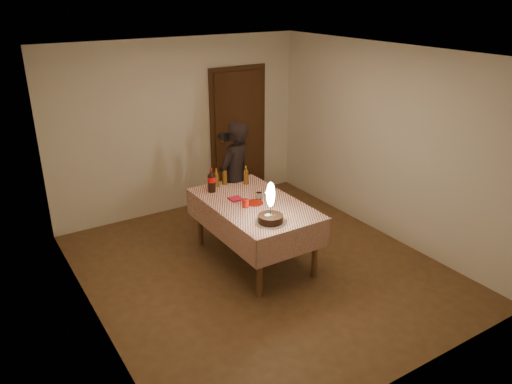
% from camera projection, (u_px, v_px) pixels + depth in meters
% --- Properties ---
extents(ground, '(4.00, 4.50, 0.01)m').
position_uv_depth(ground, '(261.00, 268.00, 6.21)').
color(ground, brown).
rests_on(ground, ground).
extents(room_shell, '(4.04, 4.54, 2.62)m').
position_uv_depth(room_shell, '(260.00, 138.00, 5.66)').
color(room_shell, beige).
rests_on(room_shell, ground).
extents(dining_table, '(1.02, 1.72, 0.79)m').
position_uv_depth(dining_table, '(254.00, 210.00, 6.17)').
color(dining_table, brown).
rests_on(dining_table, ground).
extents(birthday_cake, '(0.35, 0.35, 0.49)m').
position_uv_depth(birthday_cake, '(270.00, 213.00, 5.56)').
color(birthday_cake, white).
rests_on(birthday_cake, dining_table).
extents(red_plate, '(0.22, 0.22, 0.01)m').
position_uv_depth(red_plate, '(254.00, 203.00, 6.11)').
color(red_plate, '#A5170B').
rests_on(red_plate, dining_table).
extents(red_cup, '(0.08, 0.08, 0.10)m').
position_uv_depth(red_cup, '(245.00, 203.00, 5.98)').
color(red_cup, '#A7140B').
rests_on(red_cup, dining_table).
extents(clear_cup, '(0.07, 0.07, 0.09)m').
position_uv_depth(clear_cup, '(259.00, 196.00, 6.20)').
color(clear_cup, silver).
rests_on(clear_cup, dining_table).
extents(napkin_stack, '(0.15, 0.15, 0.02)m').
position_uv_depth(napkin_stack, '(236.00, 199.00, 6.21)').
color(napkin_stack, red).
rests_on(napkin_stack, dining_table).
extents(cola_bottle, '(0.10, 0.10, 0.32)m').
position_uv_depth(cola_bottle, '(212.00, 181.00, 6.39)').
color(cola_bottle, black).
rests_on(cola_bottle, dining_table).
extents(amber_bottle_left, '(0.06, 0.06, 0.25)m').
position_uv_depth(amber_bottle_left, '(216.00, 178.00, 6.57)').
color(amber_bottle_left, '#603B10').
rests_on(amber_bottle_left, dining_table).
extents(amber_bottle_right, '(0.06, 0.06, 0.25)m').
position_uv_depth(amber_bottle_right, '(246.00, 176.00, 6.66)').
color(amber_bottle_right, '#603B10').
rests_on(amber_bottle_right, dining_table).
extents(amber_bottle_mid, '(0.06, 0.06, 0.25)m').
position_uv_depth(amber_bottle_mid, '(225.00, 176.00, 6.64)').
color(amber_bottle_mid, '#603B10').
rests_on(amber_bottle_mid, dining_table).
extents(photographer, '(0.70, 0.60, 1.62)m').
position_uv_depth(photographer, '(235.00, 178.00, 6.84)').
color(photographer, black).
rests_on(photographer, ground).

